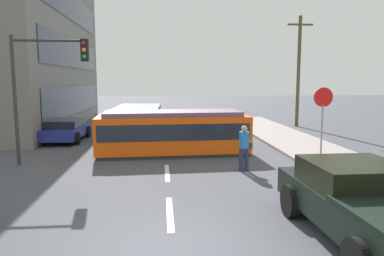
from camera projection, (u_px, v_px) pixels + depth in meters
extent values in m
plane|color=#474851|center=(166.00, 151.00, 16.97)|extent=(120.00, 120.00, 0.00)
cube|color=gray|center=(349.00, 167.00, 13.58)|extent=(3.20, 36.00, 0.14)
cube|color=silver|center=(170.00, 213.00, 9.06)|extent=(0.16, 2.40, 0.01)
cube|color=silver|center=(167.00, 173.00, 13.01)|extent=(0.16, 2.40, 0.01)
cube|color=silver|center=(164.00, 134.00, 22.37)|extent=(0.16, 2.40, 0.01)
cube|color=silver|center=(164.00, 123.00, 28.30)|extent=(0.16, 2.40, 0.01)
cube|color=#2D3847|center=(76.00, 100.00, 25.93)|extent=(0.06, 15.29, 1.92)
cube|color=#2D3847|center=(74.00, 54.00, 25.51)|extent=(0.06, 15.29, 1.92)
cube|color=#2D3847|center=(72.00, 7.00, 25.09)|extent=(0.06, 15.29, 1.92)
cube|color=#F5520D|center=(173.00, 133.00, 16.35)|extent=(6.78, 2.82, 1.58)
cube|color=#2D2D2D|center=(173.00, 152.00, 16.46)|extent=(6.64, 2.69, 0.15)
cube|color=#644D67|center=(173.00, 113.00, 16.23)|extent=(6.10, 2.41, 0.20)
cube|color=#1E232D|center=(173.00, 129.00, 16.32)|extent=(6.52, 2.85, 0.70)
cube|color=#274A9A|center=(138.00, 119.00, 21.25)|extent=(2.68, 5.56, 1.47)
cube|color=black|center=(133.00, 120.00, 18.56)|extent=(2.25, 0.19, 0.88)
cube|color=black|center=(138.00, 115.00, 21.22)|extent=(2.69, 4.74, 0.59)
cylinder|color=black|center=(135.00, 133.00, 19.59)|extent=(2.58, 0.98, 0.90)
cylinder|color=black|center=(141.00, 125.00, 23.06)|extent=(2.58, 0.98, 0.90)
cylinder|color=#282A47|center=(241.00, 160.00, 13.26)|extent=(0.16, 0.16, 0.85)
cylinder|color=#282A47|center=(246.00, 159.00, 13.28)|extent=(0.16, 0.16, 0.85)
cylinder|color=blue|center=(244.00, 140.00, 13.17)|extent=(0.36, 0.36, 0.60)
sphere|color=tan|center=(244.00, 129.00, 13.12)|extent=(0.22, 0.22, 0.22)
cube|color=brown|center=(250.00, 145.00, 13.27)|extent=(0.21, 0.21, 0.24)
cube|color=black|center=(367.00, 210.00, 7.38)|extent=(2.08, 5.03, 0.65)
cube|color=black|center=(354.00, 175.00, 7.84)|extent=(1.93, 1.93, 0.55)
cylinder|color=black|center=(291.00, 201.00, 8.79)|extent=(0.29, 0.80, 0.80)
cylinder|color=black|center=(369.00, 198.00, 8.99)|extent=(0.29, 0.80, 0.80)
cube|color=navy|center=(66.00, 131.00, 19.88)|extent=(1.90, 4.20, 0.55)
cube|color=black|center=(65.00, 123.00, 19.66)|extent=(1.70, 2.33, 0.40)
cylinder|color=black|center=(57.00, 132.00, 21.08)|extent=(0.24, 0.65, 0.64)
cylinder|color=black|center=(88.00, 132.00, 21.18)|extent=(0.24, 0.65, 0.64)
cylinder|color=black|center=(42.00, 139.00, 18.62)|extent=(0.24, 0.65, 0.64)
cylinder|color=black|center=(77.00, 138.00, 18.72)|extent=(0.24, 0.65, 0.64)
cylinder|color=gray|center=(322.00, 133.00, 14.33)|extent=(0.07, 0.07, 2.20)
cylinder|color=red|center=(323.00, 97.00, 14.14)|extent=(0.76, 0.04, 0.76)
cylinder|color=#333333|center=(15.00, 101.00, 13.93)|extent=(0.14, 0.14, 4.99)
cylinder|color=#333333|center=(48.00, 40.00, 13.74)|extent=(2.69, 0.10, 0.10)
cube|color=black|center=(85.00, 50.00, 13.90)|extent=(0.28, 0.24, 0.84)
sphere|color=red|center=(84.00, 43.00, 13.74)|extent=(0.16, 0.16, 0.16)
sphere|color=gold|center=(84.00, 50.00, 13.77)|extent=(0.16, 0.16, 0.16)
sphere|color=green|center=(84.00, 57.00, 13.80)|extent=(0.16, 0.16, 0.16)
cylinder|color=#4E4C2F|center=(298.00, 72.00, 25.67)|extent=(0.24, 0.24, 7.73)
cube|color=#4E4C2F|center=(300.00, 25.00, 25.24)|extent=(1.80, 0.12, 0.12)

